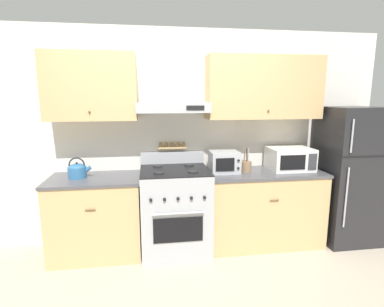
# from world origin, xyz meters

# --- Properties ---
(ground_plane) EXTENTS (16.00, 16.00, 0.00)m
(ground_plane) POSITION_xyz_m (0.00, 0.00, 0.00)
(ground_plane) COLOR #B2A38E
(wall_back) EXTENTS (5.20, 0.46, 2.55)m
(wall_back) POSITION_xyz_m (0.09, 0.59, 1.48)
(wall_back) COLOR silver
(wall_back) RESTS_ON ground_plane
(counter_left) EXTENTS (0.99, 0.64, 0.90)m
(counter_left) POSITION_xyz_m (-0.88, 0.32, 0.45)
(counter_left) COLOR tan
(counter_left) RESTS_ON ground_plane
(counter_right) EXTENTS (1.37, 0.64, 0.90)m
(counter_right) POSITION_xyz_m (1.07, 0.32, 0.45)
(counter_right) COLOR tan
(counter_right) RESTS_ON ground_plane
(stove_range) EXTENTS (0.76, 0.72, 1.11)m
(stove_range) POSITION_xyz_m (0.00, 0.28, 0.49)
(stove_range) COLOR #ADAFB5
(stove_range) RESTS_ON ground_plane
(refrigerator) EXTENTS (0.67, 0.69, 1.65)m
(refrigerator) POSITION_xyz_m (2.14, 0.29, 0.82)
(refrigerator) COLOR #232326
(refrigerator) RESTS_ON ground_plane
(tea_kettle) EXTENTS (0.25, 0.20, 0.22)m
(tea_kettle) POSITION_xyz_m (-1.06, 0.35, 0.98)
(tea_kettle) COLOR teal
(tea_kettle) RESTS_ON counter_left
(microwave) EXTENTS (0.50, 0.40, 0.26)m
(microwave) POSITION_xyz_m (1.41, 0.37, 1.03)
(microwave) COLOR white
(microwave) RESTS_ON counter_right
(utensil_crock) EXTENTS (0.13, 0.13, 0.28)m
(utensil_crock) POSITION_xyz_m (0.85, 0.35, 0.96)
(utensil_crock) COLOR #8E7051
(utensil_crock) RESTS_ON counter_right
(toaster_oven) EXTENTS (0.33, 0.29, 0.25)m
(toaster_oven) POSITION_xyz_m (0.59, 0.35, 1.02)
(toaster_oven) COLOR #ADAFB5
(toaster_oven) RESTS_ON counter_right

